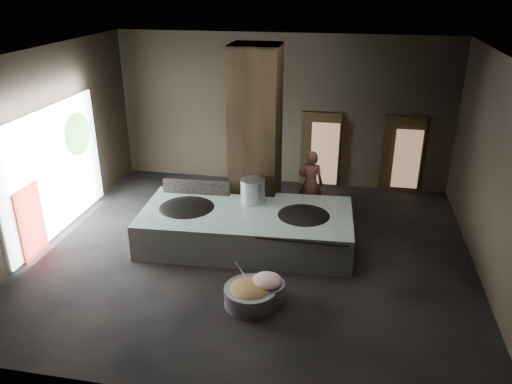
% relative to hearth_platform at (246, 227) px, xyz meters
% --- Properties ---
extents(floor, '(10.00, 9.00, 0.10)m').
position_rel_hearth_platform_xyz_m(floor, '(0.23, -0.38, -0.48)').
color(floor, black).
rests_on(floor, ground).
extents(ceiling, '(10.00, 9.00, 0.10)m').
position_rel_hearth_platform_xyz_m(ceiling, '(0.23, -0.38, 4.12)').
color(ceiling, black).
rests_on(ceiling, back_wall).
extents(back_wall, '(10.00, 0.10, 4.50)m').
position_rel_hearth_platform_xyz_m(back_wall, '(0.23, 4.17, 1.82)').
color(back_wall, black).
rests_on(back_wall, ground).
extents(front_wall, '(10.00, 0.10, 4.50)m').
position_rel_hearth_platform_xyz_m(front_wall, '(0.23, -4.93, 1.82)').
color(front_wall, black).
rests_on(front_wall, ground).
extents(left_wall, '(0.10, 9.00, 4.50)m').
position_rel_hearth_platform_xyz_m(left_wall, '(-4.82, -0.38, 1.82)').
color(left_wall, black).
rests_on(left_wall, ground).
extents(right_wall, '(0.10, 9.00, 4.50)m').
position_rel_hearth_platform_xyz_m(right_wall, '(5.28, -0.38, 1.82)').
color(right_wall, black).
rests_on(right_wall, ground).
extents(pillar, '(1.20, 1.20, 4.50)m').
position_rel_hearth_platform_xyz_m(pillar, '(-0.07, 1.52, 1.82)').
color(pillar, black).
rests_on(pillar, ground).
extents(hearth_platform, '(5.07, 2.62, 0.86)m').
position_rel_hearth_platform_xyz_m(hearth_platform, '(0.00, 0.00, 0.00)').
color(hearth_platform, silver).
rests_on(hearth_platform, ground).
extents(platform_cap, '(4.84, 2.32, 0.03)m').
position_rel_hearth_platform_xyz_m(platform_cap, '(0.00, 0.00, 0.38)').
color(platform_cap, black).
rests_on(platform_cap, hearth_platform).
extents(wok_left, '(1.56, 1.56, 0.43)m').
position_rel_hearth_platform_xyz_m(wok_left, '(-1.45, -0.05, 0.32)').
color(wok_left, black).
rests_on(wok_left, hearth_platform).
extents(wok_left_rim, '(1.59, 1.59, 0.05)m').
position_rel_hearth_platform_xyz_m(wok_left_rim, '(-1.45, -0.05, 0.39)').
color(wok_left_rim, black).
rests_on(wok_left_rim, hearth_platform).
extents(wok_right, '(1.45, 1.45, 0.41)m').
position_rel_hearth_platform_xyz_m(wok_right, '(1.35, 0.05, 0.32)').
color(wok_right, black).
rests_on(wok_right, hearth_platform).
extents(wok_right_rim, '(1.48, 1.48, 0.05)m').
position_rel_hearth_platform_xyz_m(wok_right_rim, '(1.35, 0.05, 0.39)').
color(wok_right_rim, black).
rests_on(wok_right_rim, hearth_platform).
extents(stock_pot, '(0.60, 0.60, 0.65)m').
position_rel_hearth_platform_xyz_m(stock_pot, '(0.05, 0.55, 0.70)').
color(stock_pot, '#B6BABF').
rests_on(stock_pot, hearth_platform).
extents(splash_guard, '(1.72, 0.15, 0.43)m').
position_rel_hearth_platform_xyz_m(splash_guard, '(-1.45, 0.75, 0.60)').
color(splash_guard, black).
rests_on(splash_guard, hearth_platform).
extents(cook, '(0.68, 0.46, 1.82)m').
position_rel_hearth_platform_xyz_m(cook, '(1.34, 1.87, 0.48)').
color(cook, '#905449').
rests_on(cook, ground).
extents(veg_basin, '(1.34, 1.34, 0.38)m').
position_rel_hearth_platform_xyz_m(veg_basin, '(0.58, -2.39, -0.24)').
color(veg_basin, gray).
rests_on(veg_basin, ground).
extents(veg_fill, '(0.86, 0.86, 0.26)m').
position_rel_hearth_platform_xyz_m(veg_fill, '(0.58, -2.39, -0.08)').
color(veg_fill, olive).
rests_on(veg_fill, veg_basin).
extents(ladle, '(0.31, 0.31, 0.74)m').
position_rel_hearth_platform_xyz_m(ladle, '(0.43, -2.24, 0.12)').
color(ladle, '#B6BABF').
rests_on(ladle, veg_basin).
extents(meat_basin, '(0.78, 0.78, 0.40)m').
position_rel_hearth_platform_xyz_m(meat_basin, '(0.87, -2.18, -0.23)').
color(meat_basin, gray).
rests_on(meat_basin, ground).
extents(meat_fill, '(0.60, 0.60, 0.23)m').
position_rel_hearth_platform_xyz_m(meat_fill, '(0.87, -2.18, 0.02)').
color(meat_fill, '#D4837F').
rests_on(meat_fill, meat_basin).
extents(doorway_near, '(1.18, 0.08, 2.38)m').
position_rel_hearth_platform_xyz_m(doorway_near, '(1.43, 4.07, 0.67)').
color(doorway_near, black).
rests_on(doorway_near, ground).
extents(doorway_near_glow, '(0.81, 0.04, 1.92)m').
position_rel_hearth_platform_xyz_m(doorway_near_glow, '(1.57, 3.93, 0.62)').
color(doorway_near_glow, '#8C6647').
rests_on(doorway_near_glow, ground).
extents(doorway_far, '(1.18, 0.08, 2.38)m').
position_rel_hearth_platform_xyz_m(doorway_far, '(3.83, 4.07, 0.67)').
color(doorway_far, black).
rests_on(doorway_far, ground).
extents(doorway_far_glow, '(0.75, 0.04, 1.78)m').
position_rel_hearth_platform_xyz_m(doorway_far_glow, '(3.96, 3.91, 0.62)').
color(doorway_far_glow, '#8C6647').
rests_on(doorway_far_glow, ground).
extents(left_opening, '(0.04, 4.20, 3.10)m').
position_rel_hearth_platform_xyz_m(left_opening, '(-4.72, -0.18, 1.17)').
color(left_opening, white).
rests_on(left_opening, ground).
extents(pavilion_sliver, '(0.05, 0.90, 1.70)m').
position_rel_hearth_platform_xyz_m(pavilion_sliver, '(-4.65, -1.48, 0.42)').
color(pavilion_sliver, maroon).
rests_on(pavilion_sliver, ground).
extents(tree_silhouette, '(0.28, 1.10, 1.10)m').
position_rel_hearth_platform_xyz_m(tree_silhouette, '(-4.62, 0.92, 1.77)').
color(tree_silhouette, '#194714').
rests_on(tree_silhouette, left_opening).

